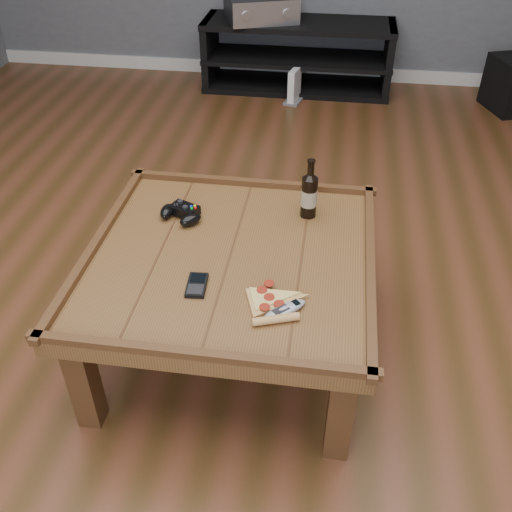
# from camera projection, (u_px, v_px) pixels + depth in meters

# --- Properties ---
(ground) EXTENTS (6.00, 6.00, 0.00)m
(ground) POSITION_uv_depth(u_px,v_px,m) (233.00, 344.00, 2.28)
(ground) COLOR #432B13
(ground) RESTS_ON ground
(baseboard) EXTENTS (5.00, 0.02, 0.10)m
(baseboard) POSITION_uv_depth(u_px,v_px,m) (299.00, 71.00, 4.59)
(baseboard) COLOR silver
(baseboard) RESTS_ON ground
(coffee_table) EXTENTS (1.03, 1.03, 0.48)m
(coffee_table) POSITION_uv_depth(u_px,v_px,m) (231.00, 268.00, 2.04)
(coffee_table) COLOR #553418
(coffee_table) RESTS_ON ground
(media_console) EXTENTS (1.40, 0.45, 0.50)m
(media_console) POSITION_uv_depth(u_px,v_px,m) (297.00, 56.00, 4.28)
(media_console) COLOR black
(media_console) RESTS_ON ground
(beer_bottle) EXTENTS (0.06, 0.06, 0.24)m
(beer_bottle) POSITION_uv_depth(u_px,v_px,m) (309.00, 194.00, 2.14)
(beer_bottle) COLOR black
(beer_bottle) RESTS_ON coffee_table
(game_controller) EXTENTS (0.18, 0.16, 0.05)m
(game_controller) POSITION_uv_depth(u_px,v_px,m) (181.00, 213.00, 2.17)
(game_controller) COLOR black
(game_controller) RESTS_ON coffee_table
(pizza_slice) EXTENTS (0.24, 0.30, 0.03)m
(pizza_slice) POSITION_uv_depth(u_px,v_px,m) (270.00, 302.00, 1.79)
(pizza_slice) COLOR tan
(pizza_slice) RESTS_ON coffee_table
(smartphone) EXTENTS (0.07, 0.12, 0.02)m
(smartphone) POSITION_uv_depth(u_px,v_px,m) (197.00, 285.00, 1.86)
(smartphone) COLOR black
(smartphone) RESTS_ON coffee_table
(remote_control) EXTENTS (0.15, 0.15, 0.02)m
(remote_control) POSITION_uv_depth(u_px,v_px,m) (284.00, 310.00, 1.76)
(remote_control) COLOR #9BA0A9
(remote_control) RESTS_ON coffee_table
(av_receiver) EXTENTS (0.59, 0.54, 0.17)m
(av_receiver) POSITION_uv_depth(u_px,v_px,m) (261.00, 7.00, 4.10)
(av_receiver) COLOR black
(av_receiver) RESTS_ON media_console
(game_console) EXTENTS (0.15, 0.21, 0.24)m
(game_console) POSITION_uv_depth(u_px,v_px,m) (294.00, 87.00, 4.15)
(game_console) COLOR slate
(game_console) RESTS_ON ground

